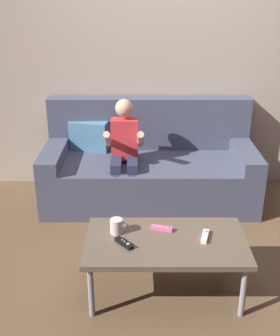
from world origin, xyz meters
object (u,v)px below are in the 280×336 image
Objects in this scene: game_remote_black_center at (122,243)px; game_remote_pink_far_corner at (160,228)px; game_remote_white_near_edge at (203,236)px; coffee_mug at (115,226)px; person_seated_on_couch at (123,150)px; couch at (146,168)px; coffee_table at (164,245)px.

game_remote_pink_far_corner is at bearing 35.60° from game_remote_black_center.
coffee_mug is at bearing 173.45° from game_remote_white_near_edge.
person_seated_on_couch is at bearing 104.88° from game_remote_pink_far_corner.
game_remote_white_near_edge and game_remote_black_center have the same top height.
couch is at bearing 82.87° from game_remote_black_center.
person_seated_on_couch is 8.14× the size of coffee_mug.
person_seated_on_couch is 1.24m from game_remote_white_near_edge.
person_seated_on_couch is at bearing 104.37° from coffee_table.
couch is at bearing 93.59° from coffee_table.
game_remote_black_center is at bearing -97.13° from couch.
coffee_table is at bearing -86.41° from couch.
game_remote_black_center is at bearing -70.32° from coffee_mug.
person_seated_on_couch reaches higher than coffee_table.
coffee_table is at bearing -80.29° from game_remote_pink_far_corner.
game_remote_white_near_edge is 1.12× the size of game_remote_black_center.
person_seated_on_couch reaches higher than coffee_mug.
person_seated_on_couch is 6.65× the size of game_remote_pink_far_corner.
couch is 15.77× the size of coffee_mug.
game_remote_pink_far_corner is at bearing -87.00° from couch.
coffee_mug is (-0.30, 0.08, 0.08)m from coffee_table.
person_seated_on_couch reaches higher than couch.
game_remote_black_center is at bearing -168.16° from coffee_table.
game_remote_black_center is (-0.17, -1.37, 0.10)m from couch.
couch is 1.26m from coffee_mug.
couch reaches higher than coffee_mug.
game_remote_black_center reaches higher than coffee_table.
couch reaches higher than game_remote_pink_far_corner.
coffee_table is 6.85× the size of game_remote_pink_far_corner.
coffee_mug is (-0.05, 0.14, 0.04)m from game_remote_black_center.
person_seated_on_couch is at bearing 89.23° from coffee_mug.
game_remote_pink_far_corner is (0.24, 0.17, 0.00)m from game_remote_black_center.
game_remote_black_center is at bearing -144.40° from game_remote_pink_far_corner.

